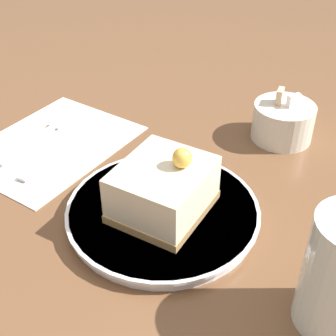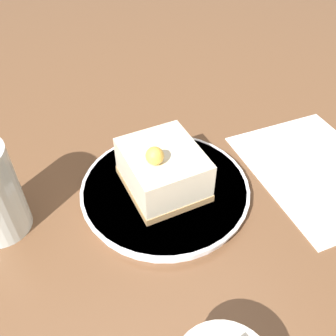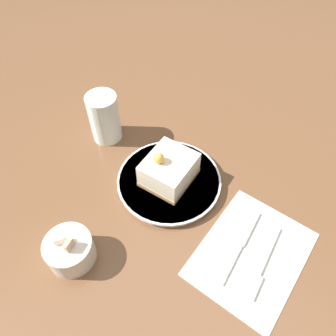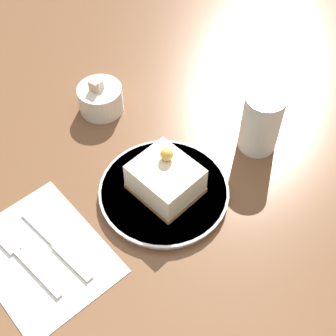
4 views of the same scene
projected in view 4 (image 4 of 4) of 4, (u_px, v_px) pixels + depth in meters
ground_plane at (192, 197)px, 0.81m from camera, size 4.00×4.00×0.00m
plate at (164, 192)px, 0.81m from camera, size 0.23×0.23×0.02m
cake_slice at (166, 179)px, 0.78m from camera, size 0.11×0.12×0.08m
napkin at (42, 255)px, 0.74m from camera, size 0.20×0.25×0.00m
fork at (23, 258)px, 0.74m from camera, size 0.04×0.16×0.00m
knife at (62, 251)px, 0.74m from camera, size 0.04×0.17×0.00m
sugar_bowl at (101, 99)px, 0.92m from camera, size 0.09×0.09×0.08m
drinking_glass at (261, 122)px, 0.84m from camera, size 0.07×0.07×0.12m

